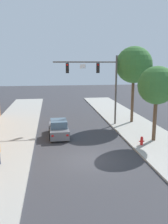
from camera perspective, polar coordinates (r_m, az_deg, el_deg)
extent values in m
plane|color=#38383D|center=(17.23, 0.91, -11.48)|extent=(120.00, 120.00, 0.00)
cylinder|color=#514C47|center=(26.08, 7.74, 5.21)|extent=(0.20, 0.20, 7.50)
cylinder|color=#514C47|center=(25.20, 0.32, 12.05)|extent=(6.79, 0.14, 0.14)
cube|color=black|center=(25.44, 3.40, 10.61)|extent=(0.32, 0.28, 1.05)
sphere|color=red|center=(25.29, 3.48, 11.35)|extent=(0.18, 0.18, 0.18)
sphere|color=#2D2823|center=(25.29, 3.47, 10.61)|extent=(0.18, 0.18, 0.18)
sphere|color=#2D2823|center=(25.30, 3.46, 9.86)|extent=(0.18, 0.18, 0.18)
cube|color=black|center=(24.99, -4.07, 10.59)|extent=(0.32, 0.28, 1.05)
sphere|color=red|center=(24.84, -4.06, 11.34)|extent=(0.18, 0.18, 0.18)
sphere|color=#2D2823|center=(24.84, -4.05, 10.58)|extent=(0.18, 0.18, 0.18)
sphere|color=#2D2823|center=(24.85, -4.04, 9.82)|extent=(0.18, 0.18, 0.18)
cube|color=white|center=(25.14, -0.30, 11.02)|extent=(0.60, 0.03, 0.44)
cube|color=slate|center=(22.51, -6.16, -4.44)|extent=(1.77, 4.23, 0.80)
cube|color=slate|center=(22.18, -6.18, -2.76)|extent=(1.53, 2.02, 0.64)
cylinder|color=black|center=(23.80, -8.26, -4.20)|extent=(0.23, 0.64, 0.64)
cylinder|color=black|center=(23.87, -4.38, -4.07)|extent=(0.23, 0.64, 0.64)
cylinder|color=black|center=(21.31, -8.13, -6.09)|extent=(0.23, 0.64, 0.64)
cylinder|color=black|center=(21.39, -3.78, -5.93)|extent=(0.23, 0.64, 0.64)
cube|color=red|center=(20.42, -7.64, -5.81)|extent=(0.20, 0.04, 0.14)
cube|color=red|center=(20.49, -4.05, -5.67)|extent=(0.20, 0.04, 0.14)
cylinder|color=red|center=(20.22, 13.82, -6.99)|extent=(0.24, 0.24, 0.55)
sphere|color=red|center=(20.12, 13.87, -6.08)|extent=(0.22, 0.22, 0.22)
cylinder|color=red|center=(20.14, 13.35, -6.95)|extent=(0.12, 0.09, 0.09)
cylinder|color=red|center=(20.28, 14.30, -6.88)|extent=(0.12, 0.09, 0.09)
cylinder|color=brown|center=(21.33, 16.78, -1.89)|extent=(0.32, 0.32, 3.62)
sphere|color=#387033|center=(20.86, 17.27, 6.22)|extent=(3.24, 3.24, 3.24)
cylinder|color=brown|center=(27.47, 11.68, 2.75)|extent=(0.32, 0.32, 4.99)
sphere|color=#387033|center=(27.16, 12.03, 11.15)|extent=(4.06, 4.06, 4.06)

